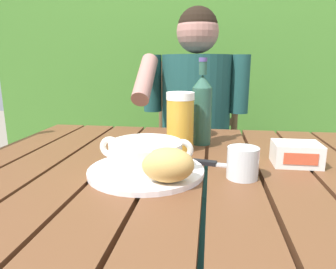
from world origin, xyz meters
TOP-DOWN VIEW (x-y plane):
  - dining_table at (-0.00, 0.00)m, footprint 1.11×0.91m
  - hedge_backdrop at (-0.11, 1.70)m, footprint 2.92×0.88m
  - chair_near_diner at (-0.00, 0.89)m, footprint 0.46×0.46m
  - person_eating at (-0.01, 0.69)m, footprint 0.48×0.47m
  - serving_plate at (-0.07, -0.05)m, footprint 0.27×0.27m
  - soup_bowl at (-0.07, -0.05)m, footprint 0.22×0.17m
  - bread_roll at (-0.01, -0.12)m, footprint 0.11×0.09m
  - beer_glass at (-0.02, 0.15)m, footprint 0.08×0.08m
  - beer_bottle at (0.04, 0.23)m, footprint 0.06×0.06m
  - water_glass_small at (0.14, -0.05)m, footprint 0.07×0.07m
  - butter_tub at (0.28, 0.06)m, footprint 0.11×0.09m
  - table_knife at (0.09, 0.03)m, footprint 0.15×0.05m
  - diner_bowl at (-0.00, 0.35)m, footprint 0.14×0.14m

SIDE VIEW (x-z plane):
  - chair_near_diner at x=0.00m, z-range -0.01..0.98m
  - dining_table at x=0.00m, z-range 0.27..0.99m
  - person_eating at x=-0.01m, z-range 0.11..1.33m
  - table_knife at x=0.09m, z-range 0.73..0.74m
  - serving_plate at x=-0.07m, z-range 0.73..0.74m
  - diner_bowl at x=0.00m, z-range 0.73..0.78m
  - butter_tub at x=0.28m, z-range 0.73..0.79m
  - water_glass_small at x=0.14m, z-range 0.73..0.80m
  - soup_bowl at x=-0.07m, z-range 0.74..0.81m
  - bread_roll at x=-0.01m, z-range 0.74..0.81m
  - beer_glass at x=-0.02m, z-range 0.73..0.90m
  - beer_bottle at x=0.04m, z-range 0.71..0.97m
  - hedge_backdrop at x=-0.11m, z-range -0.13..2.56m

